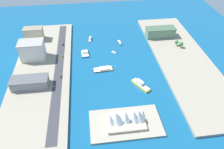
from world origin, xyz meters
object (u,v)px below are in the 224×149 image
Objects in this scene: sailboat_small_white at (114,52)px; terminal_long_green at (160,32)px; suv_black at (63,44)px; traffic_light_waterfront at (65,48)px; sedan_silver at (54,85)px; taxi_yellow_cab at (62,56)px; office_block_beige at (34,34)px; ferry_yellow_fast at (141,85)px; catamaran_blue at (85,53)px; warehouse_low_gray at (30,82)px; pickup_red at (61,76)px; barge_flat_brown at (103,69)px; yacht_sleek_gray at (90,39)px; patrol_launch_navy at (119,42)px; opera_landmark at (126,118)px; hotel_broad_white at (32,50)px.

terminal_long_green is at bearing -157.11° from sailboat_small_white.
traffic_light_waterfront is (-3.62, 16.07, 3.43)m from suv_black.
sedan_silver is 88.28m from suv_black.
taxi_yellow_cab is (-6.42, -57.01, 0.03)m from sedan_silver.
ferry_yellow_fast is at bearing 138.54° from office_block_beige.
catamaran_blue is at bearing 148.23° from office_block_beige.
warehouse_low_gray is 78.26m from traffic_light_waterfront.
ferry_yellow_fast is 95.92m from pickup_red.
office_block_beige is 116.45m from sedan_silver.
yacht_sleek_gray reaches higher than barge_flat_brown.
sailboat_small_white is at bearing -73.56° from ferry_yellow_fast.
barge_flat_brown is 65.16m from sedan_silver.
suv_black is (147.82, 6.55, -6.31)m from terminal_long_green.
suv_black is (-32.67, -85.39, -4.81)m from warehouse_low_gray.
sailboat_small_white is 120.47m from warehouse_low_gray.
taxi_yellow_cab reaches higher than yacht_sleek_gray.
office_block_beige is 5.72× the size of taxi_yellow_cab.
ferry_yellow_fast is 182.04m from office_block_beige.
patrol_launch_navy is 3.40× the size of suv_black.
terminal_long_green reaches higher than barge_flat_brown.
yacht_sleek_gray is at bearing -4.66° from terminal_long_green.
barge_flat_brown is (39.98, -36.25, -1.21)m from ferry_yellow_fast.
traffic_light_waterfront reaches higher than ferry_yellow_fast.
yacht_sleek_gray is 0.56× the size of office_block_beige.
ferry_yellow_fast is 125.25m from yacht_sleek_gray.
terminal_long_green is 10.17× the size of pickup_red.
pickup_red is at bearing 41.39° from patrol_launch_navy.
opera_landmark reaches higher than yacht_sleek_gray.
yacht_sleek_gray is 84.30m from office_block_beige.
yacht_sleek_gray is at bearing -114.30° from sedan_silver.
office_block_beige is (114.79, -47.80, 11.57)m from sailboat_small_white.
patrol_launch_navy is at bearing -166.73° from hotel_broad_white.
ferry_yellow_fast is 100.13m from sedan_silver.
taxi_yellow_cab is (53.21, -30.90, 2.82)m from barge_flat_brown.
hotel_broad_white is (68.00, 4.81, 13.97)m from catamaran_blue.
warehouse_low_gray is at bearing 94.45° from hotel_broad_white.
sailboat_small_white is at bearing -175.70° from taxi_yellow_cab.
office_block_beige reaches higher than terminal_long_green.
sedan_silver is (78.20, 62.41, 3.04)m from sailboat_small_white.
terminal_long_green is at bearing -165.75° from taxi_yellow_cab.
catamaran_blue is (62.13, -74.48, -0.92)m from ferry_yellow_fast.
warehouse_low_gray is at bearing 54.15° from yacht_sleek_gray.
warehouse_low_gray is 9.48× the size of suv_black.
office_block_beige is at bearing -84.43° from warehouse_low_gray.
terminal_long_green is 148.10m from suv_black.
hotel_broad_white is at bearing 13.27° from patrol_launch_navy.
hotel_broad_white reaches higher than yacht_sleek_gray.
suv_black reaches higher than catamaran_blue.
traffic_light_waterfront is (-3.19, -57.17, 3.41)m from pickup_red.
pickup_red is 42.22m from taxi_yellow_cab.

